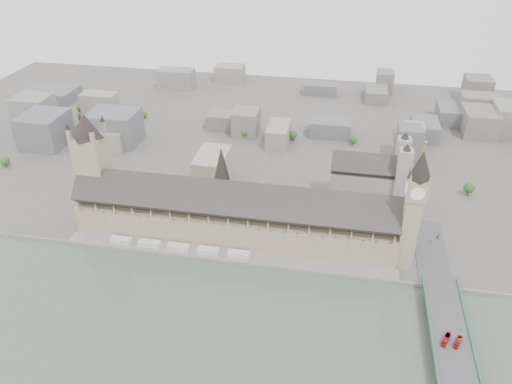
% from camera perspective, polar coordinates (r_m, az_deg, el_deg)
% --- Properties ---
extents(ground, '(900.00, 900.00, 0.00)m').
position_cam_1_polar(ground, '(409.94, -3.14, -6.78)').
color(ground, '#595651').
rests_on(ground, ground).
extents(embankment_wall, '(600.00, 1.50, 3.00)m').
position_cam_1_polar(embankment_wall, '(397.66, -3.66, -7.92)').
color(embankment_wall, gray).
rests_on(embankment_wall, ground).
extents(river_terrace, '(270.00, 15.00, 2.00)m').
position_cam_1_polar(river_terrace, '(403.62, -3.40, -7.31)').
color(river_terrace, gray).
rests_on(river_terrace, ground).
extents(terrace_tents, '(118.00, 7.00, 4.00)m').
position_cam_1_polar(terrace_tents, '(412.15, -8.84, -6.23)').
color(terrace_tents, silver).
rests_on(terrace_tents, river_terrace).
extents(palace_of_westminster, '(265.00, 40.73, 55.44)m').
position_cam_1_polar(palace_of_westminster, '(412.12, -2.60, -2.64)').
color(palace_of_westminster, gray).
rests_on(palace_of_westminster, ground).
extents(elizabeth_tower, '(17.00, 17.00, 107.50)m').
position_cam_1_polar(elizabeth_tower, '(379.06, 17.63, -1.20)').
color(elizabeth_tower, gray).
rests_on(elizabeth_tower, ground).
extents(victoria_tower, '(30.00, 30.00, 100.00)m').
position_cam_1_polar(victoria_tower, '(441.70, -18.15, 3.09)').
color(victoria_tower, gray).
rests_on(victoria_tower, ground).
extents(central_tower, '(13.00, 13.00, 48.00)m').
position_cam_1_polar(central_tower, '(401.14, -3.91, 2.19)').
color(central_tower, gray).
rests_on(central_tower, ground).
extents(westminster_bridge, '(25.00, 325.00, 10.25)m').
position_cam_1_polar(westminster_bridge, '(343.67, 21.61, -17.64)').
color(westminster_bridge, '#474749').
rests_on(westminster_bridge, ground).
extents(westminster_abbey, '(68.00, 36.00, 64.00)m').
position_cam_1_polar(westminster_abbey, '(467.62, 12.89, 1.31)').
color(westminster_abbey, gray).
rests_on(westminster_abbey, ground).
extents(city_skyline_inland, '(720.00, 360.00, 38.00)m').
position_cam_1_polar(city_skyline_inland, '(610.08, 2.20, 8.72)').
color(city_skyline_inland, gray).
rests_on(city_skyline_inland, ground).
extents(park_trees, '(110.00, 30.00, 15.00)m').
position_cam_1_polar(park_trees, '(455.21, -2.65, -1.32)').
color(park_trees, '#274C1B').
rests_on(park_trees, ground).
extents(red_bus_north, '(7.49, 12.23, 3.38)m').
position_cam_1_polar(red_bus_north, '(345.52, 20.89, -15.47)').
color(red_bus_north, red).
rests_on(red_bus_north, westminster_bridge).
extents(red_bus_south, '(6.71, 10.79, 2.98)m').
position_cam_1_polar(red_bus_south, '(346.88, 22.09, -15.61)').
color(red_bus_south, '#AF1A15').
rests_on(red_bus_south, westminster_bridge).
extents(car_approach, '(3.33, 5.53, 1.50)m').
position_cam_1_polar(car_approach, '(432.91, 20.08, -4.81)').
color(car_approach, gray).
rests_on(car_approach, westminster_bridge).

